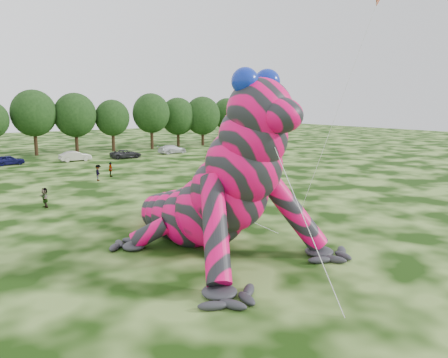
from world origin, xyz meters
name	(u,v)px	position (x,y,z in m)	size (l,w,h in m)	color
ground	(144,301)	(0.00, 0.00, 0.00)	(240.00, 240.00, 0.00)	#16330A
inflatable_gecko	(194,161)	(5.73, 5.42, 5.08)	(17.11, 20.32, 10.16)	#F1045C
flying_kite	(373,13)	(20.32, 4.61, 14.80)	(3.95, 4.48, 16.94)	red
tree_10	(34,123)	(7.40, 58.58, 5.25)	(7.09, 6.38, 10.50)	black
tree_11	(76,123)	(13.79, 58.20, 5.03)	(7.01, 6.31, 10.07)	black
tree_12	(113,125)	(20.01, 57.74, 4.49)	(5.99, 5.39, 8.97)	black
tree_13	(151,121)	(27.13, 57.13, 5.06)	(6.83, 6.15, 10.13)	black
tree_14	(178,122)	(33.46, 58.72, 4.70)	(6.82, 6.14, 9.40)	black
tree_15	(203,121)	(38.47, 57.77, 4.82)	(7.17, 6.45, 9.63)	black
tree_16	(227,121)	(45.45, 59.37, 4.69)	(6.26, 5.63, 9.37)	black
tree_17	(259,118)	(51.95, 56.66, 5.15)	(6.98, 6.28, 10.30)	black
car_4	(9,160)	(1.90, 48.96, 0.68)	(1.62, 4.02, 1.37)	#101043
car_5	(75,156)	(10.56, 47.86, 0.74)	(1.56, 4.47, 1.47)	beige
car_6	(126,154)	(17.99, 46.99, 0.66)	(2.19, 4.76, 1.32)	#28272A
car_7	(172,149)	(26.79, 48.54, 0.72)	(2.03, 4.99, 1.45)	silver
spectator_3	(111,170)	(10.07, 31.84, 0.84)	(0.98, 0.41, 1.68)	gray
spectator_5	(45,198)	(0.39, 20.36, 0.82)	(1.52, 0.48, 1.64)	gray
spectator_2	(98,173)	(8.03, 30.02, 0.89)	(1.15, 0.66, 1.79)	gray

